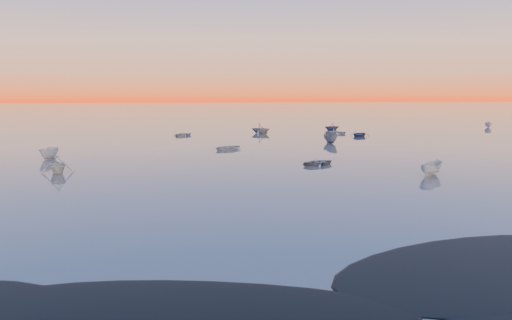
{
  "coord_description": "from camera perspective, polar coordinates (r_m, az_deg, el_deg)",
  "views": [
    {
      "loc": [
        -7.65,
        -17.0,
        7.26
      ],
      "look_at": [
        -0.29,
        28.0,
        1.18
      ],
      "focal_mm": 35.0,
      "sensor_mm": 36.0,
      "label": 1
    }
  ],
  "objects": [
    {
      "name": "ground",
      "position": [
        117.47,
        -5.55,
        4.01
      ],
      "size": [
        600.0,
        600.0,
        0.0
      ],
      "primitive_type": "plane",
      "color": "#6F625C",
      "rests_on": "ground"
    },
    {
      "name": "mud_lobes",
      "position": [
        19.15,
        15.58,
        -14.93
      ],
      "size": [
        140.0,
        6.0,
        0.07
      ],
      "primitive_type": null,
      "color": "black",
      "rests_on": "ground"
    },
    {
      "name": "moored_fleet",
      "position": [
        70.79,
        -3.03,
        1.69
      ],
      "size": [
        124.0,
        58.0,
        1.2
      ],
      "primitive_type": null,
      "color": "beige",
      "rests_on": "ground"
    },
    {
      "name": "boat_near_center",
      "position": [
        47.37,
        19.36,
        -1.66
      ],
      "size": [
        3.52,
        3.69,
        1.24
      ],
      "primitive_type": "imported",
      "rotation": [
        0.0,
        0.0,
        2.3
      ],
      "color": "beige",
      "rests_on": "ground"
    }
  ]
}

